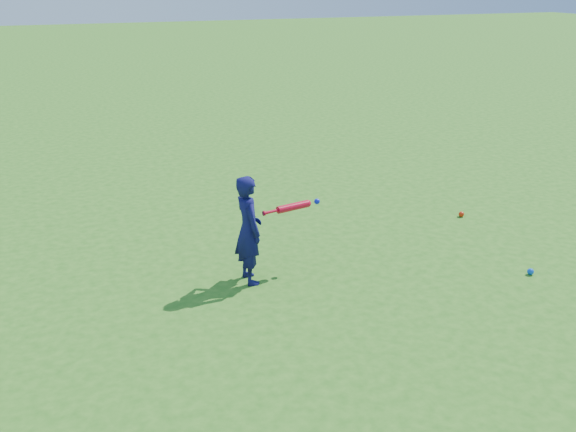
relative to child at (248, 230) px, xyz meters
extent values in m
plane|color=#296A19|center=(0.60, 0.59, -0.60)|extent=(80.00, 80.00, 0.00)
imported|color=#100F48|center=(0.00, 0.00, 0.00)|extent=(0.30, 0.45, 1.19)
sphere|color=red|center=(3.31, 0.83, -0.56)|extent=(0.08, 0.08, 0.08)
sphere|color=blue|center=(2.96, -0.97, -0.56)|extent=(0.07, 0.07, 0.07)
cylinder|color=red|center=(0.17, -0.01, 0.17)|extent=(0.03, 0.06, 0.06)
cylinder|color=red|center=(0.26, 0.01, 0.17)|extent=(0.19, 0.07, 0.03)
cylinder|color=red|center=(0.53, 0.07, 0.17)|extent=(0.39, 0.16, 0.08)
sphere|color=red|center=(0.72, 0.11, 0.17)|extent=(0.08, 0.08, 0.08)
sphere|color=#0C18D6|center=(0.84, 0.14, 0.17)|extent=(0.06, 0.06, 0.06)
camera|label=1|loc=(-1.84, -6.02, 2.53)|focal=40.00mm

